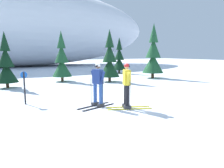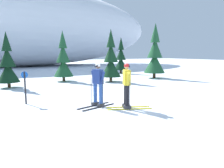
{
  "view_description": "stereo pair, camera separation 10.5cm",
  "coord_description": "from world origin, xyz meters",
  "views": [
    {
      "loc": [
        -4.39,
        -7.51,
        2.16
      ],
      "look_at": [
        -0.35,
        -0.33,
        0.95
      ],
      "focal_mm": 33.71,
      "sensor_mm": 36.0,
      "label": 1
    },
    {
      "loc": [
        -4.3,
        -7.56,
        2.16
      ],
      "look_at": [
        -0.35,
        -0.33,
        0.95
      ],
      "focal_mm": 33.71,
      "sensor_mm": 36.0,
      "label": 2
    }
  ],
  "objects": [
    {
      "name": "ground_plane",
      "position": [
        0.0,
        0.0,
        0.0
      ],
      "size": [
        120.0,
        120.0,
        0.0
      ],
      "primitive_type": "plane",
      "color": "white"
    },
    {
      "name": "skier_navy_jacket",
      "position": [
        -0.78,
        0.09,
        0.94
      ],
      "size": [
        1.72,
        0.91,
        1.78
      ],
      "color": "black",
      "rests_on": "ground"
    },
    {
      "name": "skier_yellow_jacket",
      "position": [
        0.08,
        -0.74,
        0.93
      ],
      "size": [
        1.78,
        1.04,
        1.78
      ],
      "color": "gold",
      "rests_on": "ground"
    },
    {
      "name": "pine_tree_center_left",
      "position": [
        -3.73,
        7.07,
        1.46
      ],
      "size": [
        1.35,
        1.35,
        3.5
      ],
      "color": "#47301E",
      "rests_on": "ground"
    },
    {
      "name": "pine_tree_center",
      "position": [
        0.17,
        8.43,
        1.62
      ],
      "size": [
        1.49,
        1.49,
        3.87
      ],
      "color": "#47301E",
      "rests_on": "ground"
    },
    {
      "name": "pine_tree_center_right",
      "position": [
        3.26,
        6.47,
        1.65
      ],
      "size": [
        1.52,
        1.52,
        3.95
      ],
      "color": "#47301E",
      "rests_on": "ground"
    },
    {
      "name": "pine_tree_right",
      "position": [
        7.43,
        11.94,
        1.61
      ],
      "size": [
        1.48,
        1.48,
        3.84
      ],
      "color": "#47301E",
      "rests_on": "ground"
    },
    {
      "name": "pine_tree_far_right",
      "position": [
        7.73,
        6.76,
        1.97
      ],
      "size": [
        1.82,
        1.82,
        4.71
      ],
      "color": "#47301E",
      "rests_on": "ground"
    },
    {
      "name": "snow_ridge_background",
      "position": [
        -1.41,
        30.65,
        6.49
      ],
      "size": [
        48.37,
        20.55,
        12.97
      ],
      "primitive_type": "ellipsoid",
      "color": "white",
      "rests_on": "ground"
    },
    {
      "name": "trail_marker_post",
      "position": [
        -3.32,
        1.94,
        0.8
      ],
      "size": [
        0.28,
        0.07,
        1.4
      ],
      "color": "black",
      "rests_on": "ground"
    }
  ]
}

